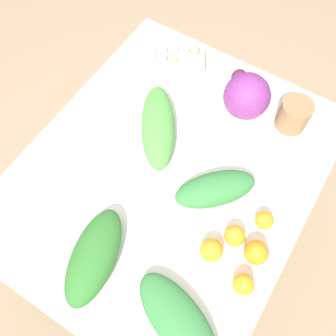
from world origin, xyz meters
name	(u,v)px	position (x,y,z in m)	size (l,w,h in m)	color
ground_plane	(168,232)	(0.00, 0.00, 0.00)	(8.00, 8.00, 0.00)	#937A5B
dining_table	(168,181)	(0.00, 0.00, 0.68)	(1.27, 1.04, 0.77)	silver
cabbage_purple	(247,96)	(0.40, -0.11, 0.87)	(0.18, 0.18, 0.18)	#7A2D75
egg_carton	(173,59)	(0.44, 0.26, 0.82)	(0.23, 0.29, 0.09)	#B7B7B2
paper_bag	(294,115)	(0.44, -0.30, 0.84)	(0.12, 0.12, 0.13)	olive
greens_bunch_dandelion	(94,256)	(-0.41, 0.02, 0.82)	(0.33, 0.15, 0.10)	#2D6B28
greens_bunch_chard	(177,319)	(-0.43, -0.30, 0.81)	(0.33, 0.15, 0.07)	#337538
greens_bunch_beet_tops	(215,189)	(0.01, -0.19, 0.82)	(0.30, 0.13, 0.09)	#337538
greens_bunch_scallion	(158,126)	(0.12, 0.12, 0.82)	(0.39, 0.13, 0.09)	#4C933D
beet_root	(239,77)	(0.52, -0.03, 0.81)	(0.07, 0.07, 0.07)	#5B1933
orange_0	(256,252)	(-0.12, -0.42, 0.82)	(0.08, 0.08, 0.08)	orange
orange_1	(243,284)	(-0.23, -0.43, 0.81)	(0.07, 0.07, 0.07)	orange
orange_2	(264,221)	(0.00, -0.39, 0.81)	(0.07, 0.07, 0.07)	orange
orange_3	(211,250)	(-0.19, -0.29, 0.81)	(0.08, 0.08, 0.08)	orange
orange_4	(235,236)	(-0.10, -0.33, 0.81)	(0.07, 0.07, 0.07)	orange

